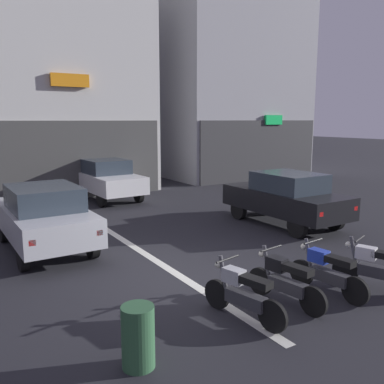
{
  "coord_description": "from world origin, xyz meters",
  "views": [
    {
      "loc": [
        -4.11,
        -6.95,
        3.23
      ],
      "look_at": [
        1.39,
        2.0,
        1.4
      ],
      "focal_mm": 38.81,
      "sensor_mm": 36.0,
      "label": 1
    }
  ],
  "objects_px": {
    "trash_bin": "(138,337)",
    "motorcycle_silver_row_leftmost": "(243,293)",
    "motorcycle_black_row_left_mid": "(285,280)",
    "car_black_parked_kerbside": "(286,197)",
    "motorcycle_blue_row_centre": "(327,271)",
    "car_silver_crossing_near": "(44,215)",
    "motorcycle_white_row_right_mid": "(376,267)",
    "car_white_down_street": "(106,178)"
  },
  "relations": [
    {
      "from": "trash_bin",
      "to": "motorcycle_silver_row_leftmost",
      "type": "bearing_deg",
      "value": 9.3
    },
    {
      "from": "car_white_down_street",
      "to": "motorcycle_silver_row_leftmost",
      "type": "relative_size",
      "value": 2.54
    },
    {
      "from": "car_black_parked_kerbside",
      "to": "car_white_down_street",
      "type": "relative_size",
      "value": 0.99
    },
    {
      "from": "car_white_down_street",
      "to": "motorcycle_white_row_right_mid",
      "type": "height_order",
      "value": "car_white_down_street"
    },
    {
      "from": "motorcycle_silver_row_leftmost",
      "to": "motorcycle_black_row_left_mid",
      "type": "height_order",
      "value": "same"
    },
    {
      "from": "motorcycle_silver_row_leftmost",
      "to": "motorcycle_black_row_left_mid",
      "type": "relative_size",
      "value": 0.99
    },
    {
      "from": "motorcycle_black_row_left_mid",
      "to": "car_black_parked_kerbside",
      "type": "bearing_deg",
      "value": 45.86
    },
    {
      "from": "car_black_parked_kerbside",
      "to": "trash_bin",
      "type": "relative_size",
      "value": 4.84
    },
    {
      "from": "car_silver_crossing_near",
      "to": "trash_bin",
      "type": "relative_size",
      "value": 4.86
    },
    {
      "from": "motorcycle_blue_row_centre",
      "to": "trash_bin",
      "type": "height_order",
      "value": "motorcycle_blue_row_centre"
    },
    {
      "from": "motorcycle_black_row_left_mid",
      "to": "trash_bin",
      "type": "relative_size",
      "value": 1.96
    },
    {
      "from": "motorcycle_black_row_left_mid",
      "to": "motorcycle_blue_row_centre",
      "type": "height_order",
      "value": "same"
    },
    {
      "from": "car_silver_crossing_near",
      "to": "motorcycle_silver_row_leftmost",
      "type": "distance_m",
      "value": 5.86
    },
    {
      "from": "car_black_parked_kerbside",
      "to": "trash_bin",
      "type": "bearing_deg",
      "value": -147.05
    },
    {
      "from": "car_silver_crossing_near",
      "to": "motorcycle_black_row_left_mid",
      "type": "xyz_separation_m",
      "value": [
        2.88,
        -5.47,
        -0.43
      ]
    },
    {
      "from": "car_silver_crossing_near",
      "to": "motorcycle_black_row_left_mid",
      "type": "bearing_deg",
      "value": -62.21
    },
    {
      "from": "car_white_down_street",
      "to": "motorcycle_blue_row_centre",
      "type": "distance_m",
      "value": 11.2
    },
    {
      "from": "car_silver_crossing_near",
      "to": "motorcycle_blue_row_centre",
      "type": "bearing_deg",
      "value": -55.22
    },
    {
      "from": "motorcycle_black_row_left_mid",
      "to": "motorcycle_blue_row_centre",
      "type": "bearing_deg",
      "value": -5.14
    },
    {
      "from": "car_silver_crossing_near",
      "to": "car_black_parked_kerbside",
      "type": "distance_m",
      "value": 7.07
    },
    {
      "from": "motorcycle_black_row_left_mid",
      "to": "trash_bin",
      "type": "distance_m",
      "value": 3.0
    },
    {
      "from": "motorcycle_black_row_left_mid",
      "to": "trash_bin",
      "type": "bearing_deg",
      "value": -172.82
    },
    {
      "from": "trash_bin",
      "to": "car_white_down_street",
      "type": "bearing_deg",
      "value": 71.78
    },
    {
      "from": "car_silver_crossing_near",
      "to": "motorcycle_silver_row_leftmost",
      "type": "height_order",
      "value": "car_silver_crossing_near"
    },
    {
      "from": "car_white_down_street",
      "to": "trash_bin",
      "type": "height_order",
      "value": "car_white_down_street"
    },
    {
      "from": "motorcycle_black_row_left_mid",
      "to": "trash_bin",
      "type": "xyz_separation_m",
      "value": [
        -2.98,
        -0.38,
        -0.03
      ]
    },
    {
      "from": "motorcycle_silver_row_leftmost",
      "to": "motorcycle_black_row_left_mid",
      "type": "distance_m",
      "value": 0.98
    },
    {
      "from": "motorcycle_black_row_left_mid",
      "to": "motorcycle_white_row_right_mid",
      "type": "relative_size",
      "value": 1.04
    },
    {
      "from": "motorcycle_silver_row_leftmost",
      "to": "motorcycle_blue_row_centre",
      "type": "height_order",
      "value": "same"
    },
    {
      "from": "car_white_down_street",
      "to": "trash_bin",
      "type": "relative_size",
      "value": 4.91
    },
    {
      "from": "car_white_down_street",
      "to": "car_silver_crossing_near",
      "type": "bearing_deg",
      "value": -123.2
    },
    {
      "from": "motorcycle_black_row_left_mid",
      "to": "motorcycle_blue_row_centre",
      "type": "relative_size",
      "value": 1.0
    },
    {
      "from": "car_silver_crossing_near",
      "to": "motorcycle_blue_row_centre",
      "type": "xyz_separation_m",
      "value": [
        3.86,
        -5.56,
        -0.43
      ]
    },
    {
      "from": "motorcycle_silver_row_leftmost",
      "to": "motorcycle_blue_row_centre",
      "type": "distance_m",
      "value": 1.96
    },
    {
      "from": "car_silver_crossing_near",
      "to": "car_black_parked_kerbside",
      "type": "relative_size",
      "value": 1.0
    },
    {
      "from": "car_white_down_street",
      "to": "motorcycle_blue_row_centre",
      "type": "height_order",
      "value": "car_white_down_street"
    },
    {
      "from": "car_black_parked_kerbside",
      "to": "motorcycle_blue_row_centre",
      "type": "distance_m",
      "value": 5.29
    },
    {
      "from": "car_white_down_street",
      "to": "motorcycle_black_row_left_mid",
      "type": "relative_size",
      "value": 2.51
    },
    {
      "from": "car_black_parked_kerbside",
      "to": "motorcycle_blue_row_centre",
      "type": "xyz_separation_m",
      "value": [
        -3.09,
        -4.28,
        -0.43
      ]
    },
    {
      "from": "car_black_parked_kerbside",
      "to": "car_white_down_street",
      "type": "height_order",
      "value": "same"
    },
    {
      "from": "car_silver_crossing_near",
      "to": "car_white_down_street",
      "type": "relative_size",
      "value": 0.99
    },
    {
      "from": "motorcycle_silver_row_leftmost",
      "to": "trash_bin",
      "type": "relative_size",
      "value": 1.93
    }
  ]
}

